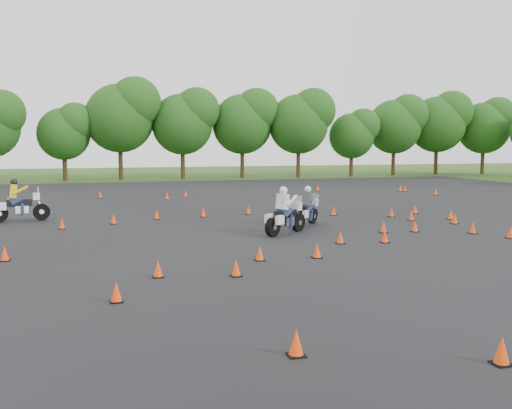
{
  "coord_description": "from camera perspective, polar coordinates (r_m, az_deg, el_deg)",
  "views": [
    {
      "loc": [
        -6.3,
        -17.78,
        3.65
      ],
      "look_at": [
        0.0,
        4.0,
        1.2
      ],
      "focal_mm": 40.0,
      "sensor_mm": 36.0,
      "label": 1
    }
  ],
  "objects": [
    {
      "name": "ground",
      "position": [
        19.21,
        3.33,
        -4.79
      ],
      "size": [
        140.0,
        140.0,
        0.0
      ],
      "primitive_type": "plane",
      "color": "#2D5119",
      "rests_on": "ground"
    },
    {
      "name": "asphalt_pad",
      "position": [
        24.87,
        -1.28,
        -2.26
      ],
      "size": [
        62.0,
        62.0,
        0.0
      ],
      "primitive_type": "plane",
      "color": "black",
      "rests_on": "ground"
    },
    {
      "name": "treeline",
      "position": [
        53.75,
        -6.87,
        7.12
      ],
      "size": [
        86.59,
        32.7,
        10.62
      ],
      "color": "#1F4B15",
      "rests_on": "ground"
    },
    {
      "name": "traffic_cones",
      "position": [
        24.38,
        -1.16,
        -1.9
      ],
      "size": [
        36.1,
        33.63,
        0.45
      ],
      "color": "#FF440A",
      "rests_on": "asphalt_pad"
    },
    {
      "name": "rider_grey",
      "position": [
        25.26,
        4.94,
        -0.12
      ],
      "size": [
        2.11,
        2.16,
        1.78
      ],
      "primitive_type": null,
      "rotation": [
        0.0,
        0.0,
        0.81
      ],
      "color": "#424549",
      "rests_on": "ground"
    },
    {
      "name": "rider_yellow",
      "position": [
        28.65,
        -22.51,
        0.4
      ],
      "size": [
        2.68,
        1.15,
        2.01
      ],
      "primitive_type": null,
      "rotation": [
        0.0,
        0.0,
        0.14
      ],
      "color": "yellow",
      "rests_on": "ground"
    },
    {
      "name": "rider_white",
      "position": [
        22.9,
        2.99,
        -0.57
      ],
      "size": [
        2.48,
        2.06,
        1.92
      ],
      "primitive_type": null,
      "rotation": [
        0.0,
        0.0,
        0.62
      ],
      "color": "silver",
      "rests_on": "ground"
    }
  ]
}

